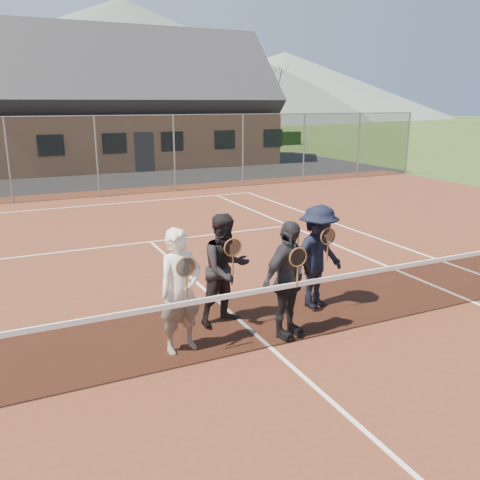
{
  "coord_description": "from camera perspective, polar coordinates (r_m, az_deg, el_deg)",
  "views": [
    {
      "loc": [
        -3.26,
        -5.89,
        3.47
      ],
      "look_at": [
        0.22,
        1.5,
        1.25
      ],
      "focal_mm": 38.0,
      "sensor_mm": 36.0,
      "label": 1
    }
  ],
  "objects": [
    {
      "name": "perimeter_fence",
      "position": [
        19.76,
        -15.79,
        8.98
      ],
      "size": [
        30.07,
        0.07,
        3.02
      ],
      "color": "slate",
      "rests_on": "ground"
    },
    {
      "name": "court_surface",
      "position": [
        7.57,
        3.39,
        -12.03
      ],
      "size": [
        30.0,
        30.0,
        0.02
      ],
      "primitive_type": "cube",
      "color": "#562819",
      "rests_on": "ground"
    },
    {
      "name": "clubhouse",
      "position": [
        30.76,
        -12.01,
        15.84
      ],
      "size": [
        15.6,
        8.2,
        7.7
      ],
      "color": "#9E6B4C",
      "rests_on": "ground"
    },
    {
      "name": "tennis_net",
      "position": [
        7.34,
        3.46,
        -8.35
      ],
      "size": [
        11.68,
        0.08,
        1.1
      ],
      "color": "slate",
      "rests_on": "ground"
    },
    {
      "name": "player_c",
      "position": [
        7.59,
        5.37,
        -4.49
      ],
      "size": [
        1.14,
        0.8,
        1.8
      ],
      "color": "#25242A",
      "rests_on": "court_surface"
    },
    {
      "name": "court_markings",
      "position": [
        7.56,
        3.39,
        -11.93
      ],
      "size": [
        11.03,
        23.83,
        0.01
      ],
      "color": "white",
      "rests_on": "court_surface"
    },
    {
      "name": "hill_east",
      "position": [
        116.55,
        5.02,
        16.87
      ],
      "size": [
        90.0,
        90.0,
        14.0
      ],
      "primitive_type": "cone",
      "color": "slate",
      "rests_on": "ground"
    },
    {
      "name": "ground",
      "position": [
        26.32,
        -18.0,
        6.88
      ],
      "size": [
        220.0,
        220.0,
        0.0
      ],
      "primitive_type": "plane",
      "color": "#304A1A",
      "rests_on": "ground"
    },
    {
      "name": "player_a",
      "position": [
        7.18,
        -6.69,
        -5.68
      ],
      "size": [
        0.73,
        0.56,
        1.8
      ],
      "color": "white",
      "rests_on": "court_surface"
    },
    {
      "name": "player_d",
      "position": [
        8.76,
        8.72,
        -1.9
      ],
      "size": [
        1.31,
        0.98,
        1.8
      ],
      "color": "black",
      "rests_on": "court_surface"
    },
    {
      "name": "tree_e",
      "position": [
        44.38,
        3.64,
        18.16
      ],
      "size": [
        3.2,
        3.2,
        7.77
      ],
      "color": "#3C2215",
      "rests_on": "ground"
    },
    {
      "name": "tree_c",
      "position": [
        39.31,
        -18.38,
        17.85
      ],
      "size": [
        3.2,
        3.2,
        7.77
      ],
      "color": "#3B2115",
      "rests_on": "ground"
    },
    {
      "name": "player_b",
      "position": [
        8.03,
        -1.61,
        -3.32
      ],
      "size": [
        1.0,
        0.85,
        1.8
      ],
      "color": "black",
      "rests_on": "court_surface"
    },
    {
      "name": "tree_d",
      "position": [
        41.84,
        -3.97,
        18.34
      ],
      "size": [
        3.2,
        3.2,
        7.77
      ],
      "color": "#361F13",
      "rests_on": "ground"
    },
    {
      "name": "hill_centre",
      "position": [
        103.81,
        -12.9,
        18.99
      ],
      "size": [
        120.0,
        120.0,
        22.0
      ],
      "primitive_type": "cone",
      "color": "#516159",
      "rests_on": "ground"
    },
    {
      "name": "hedge_row",
      "position": [
        38.14,
        -20.54,
        9.86
      ],
      "size": [
        40.0,
        1.2,
        1.1
      ],
      "primitive_type": "cube",
      "color": "black",
      "rests_on": "ground"
    }
  ]
}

